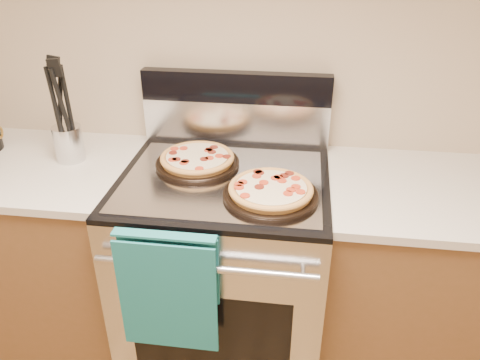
# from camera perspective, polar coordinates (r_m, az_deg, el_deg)

# --- Properties ---
(wall_back) EXTENTS (4.00, 0.00, 4.00)m
(wall_back) POSITION_cam_1_polar(r_m,az_deg,el_deg) (1.88, -0.35, 17.15)
(wall_back) COLOR tan
(wall_back) RESTS_ON ground
(range_body) EXTENTS (0.76, 0.68, 0.90)m
(range_body) POSITION_cam_1_polar(r_m,az_deg,el_deg) (1.97, -1.73, -11.73)
(range_body) COLOR #B7B7BC
(range_body) RESTS_ON ground
(oven_window) EXTENTS (0.56, 0.01, 0.40)m
(oven_window) POSITION_cam_1_polar(r_m,az_deg,el_deg) (1.73, -3.62, -18.84)
(oven_window) COLOR black
(oven_window) RESTS_ON range_body
(cooktop) EXTENTS (0.76, 0.68, 0.02)m
(cooktop) POSITION_cam_1_polar(r_m,az_deg,el_deg) (1.71, -1.96, 0.12)
(cooktop) COLOR black
(cooktop) RESTS_ON range_body
(backsplash_lower) EXTENTS (0.76, 0.06, 0.18)m
(backsplash_lower) POSITION_cam_1_polar(r_m,az_deg,el_deg) (1.94, -0.49, 7.05)
(backsplash_lower) COLOR silver
(backsplash_lower) RESTS_ON cooktop
(backsplash_upper) EXTENTS (0.76, 0.06, 0.12)m
(backsplash_upper) POSITION_cam_1_polar(r_m,az_deg,el_deg) (1.89, -0.51, 11.27)
(backsplash_upper) COLOR black
(backsplash_upper) RESTS_ON backsplash_lower
(oven_handle) EXTENTS (0.70, 0.03, 0.03)m
(oven_handle) POSITION_cam_1_polar(r_m,az_deg,el_deg) (1.46, -4.34, -10.67)
(oven_handle) COLOR silver
(oven_handle) RESTS_ON range_body
(dish_towel) EXTENTS (0.32, 0.05, 0.42)m
(dish_towel) POSITION_cam_1_polar(r_m,az_deg,el_deg) (1.55, -8.66, -13.06)
(dish_towel) COLOR #187B71
(dish_towel) RESTS_ON oven_handle
(foil_sheet) EXTENTS (0.70, 0.55, 0.01)m
(foil_sheet) POSITION_cam_1_polar(r_m,az_deg,el_deg) (1.68, -2.13, 0.03)
(foil_sheet) COLOR gray
(foil_sheet) RESTS_ON cooktop
(cabinet_left) EXTENTS (1.00, 0.62, 0.88)m
(cabinet_left) POSITION_cam_1_polar(r_m,az_deg,el_deg) (2.29, -24.19, -8.50)
(cabinet_left) COLOR brown
(cabinet_left) RESTS_ON ground
(countertop_left) EXTENTS (1.02, 0.64, 0.03)m
(countertop_left) POSITION_cam_1_polar(r_m,az_deg,el_deg) (2.06, -26.66, 1.71)
(countertop_left) COLOR beige
(countertop_left) RESTS_ON cabinet_left
(cabinet_right) EXTENTS (1.00, 0.62, 0.88)m
(cabinet_right) POSITION_cam_1_polar(r_m,az_deg,el_deg) (2.08, 23.80, -12.57)
(cabinet_right) COLOR brown
(cabinet_right) RESTS_ON ground
(countertop_right) EXTENTS (1.02, 0.64, 0.03)m
(countertop_right) POSITION_cam_1_polar(r_m,az_deg,el_deg) (1.83, 26.56, -1.63)
(countertop_right) COLOR beige
(countertop_right) RESTS_ON cabinet_right
(pepperoni_pizza_back) EXTENTS (0.32, 0.32, 0.04)m
(pepperoni_pizza_back) POSITION_cam_1_polar(r_m,az_deg,el_deg) (1.77, -5.21, 2.47)
(pepperoni_pizza_back) COLOR #C3893B
(pepperoni_pizza_back) RESTS_ON foil_sheet
(pepperoni_pizza_front) EXTENTS (0.37, 0.37, 0.04)m
(pepperoni_pizza_front) POSITION_cam_1_polar(r_m,az_deg,el_deg) (1.56, 3.77, -1.36)
(pepperoni_pizza_front) COLOR #C3893B
(pepperoni_pizza_front) RESTS_ON foil_sheet
(utensil_crock) EXTENTS (0.15, 0.15, 0.14)m
(utensil_crock) POSITION_cam_1_polar(r_m,az_deg,el_deg) (1.94, -20.14, 4.23)
(utensil_crock) COLOR silver
(utensil_crock) RESTS_ON countertop_left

